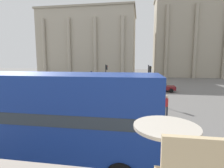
{
  "coord_description": "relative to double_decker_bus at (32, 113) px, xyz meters",
  "views": [
    {
      "loc": [
        0.35,
        -1.95,
        4.54
      ],
      "look_at": [
        -2.5,
        15.82,
        2.18
      ],
      "focal_mm": 28.0,
      "sensor_mm": 36.0,
      "label": 1
    }
  ],
  "objects": [
    {
      "name": "double_decker_bus",
      "position": [
        0.0,
        0.0,
        0.0
      ],
      "size": [
        10.92,
        2.74,
        4.03
      ],
      "rotation": [
        0.0,
        0.0,
        -0.08
      ],
      "color": "black",
      "rests_on": "ground_plane"
    },
    {
      "name": "pedestrian_grey",
      "position": [
        2.42,
        16.78,
        -1.33
      ],
      "size": [
        0.32,
        0.32,
        1.64
      ],
      "rotation": [
        0.0,
        0.0,
        6.23
      ],
      "color": "#282B33",
      "rests_on": "ground_plane"
    },
    {
      "name": "pedestrian_red",
      "position": [
        6.83,
        7.72,
        -1.25
      ],
      "size": [
        0.32,
        0.32,
        1.76
      ],
      "rotation": [
        0.0,
        0.0,
        4.16
      ],
      "color": "#282B33",
      "rests_on": "ground_plane"
    },
    {
      "name": "car_maroon",
      "position": [
        7.74,
        20.13,
        -1.57
      ],
      "size": [
        4.2,
        1.93,
        1.35
      ],
      "rotation": [
        0.0,
        0.0,
        5.42
      ],
      "color": "black",
      "rests_on": "ground_plane"
    },
    {
      "name": "traffic_light_far",
      "position": [
        -0.54,
        19.86,
        0.36
      ],
      "size": [
        0.42,
        0.24,
        4.03
      ],
      "color": "black",
      "rests_on": "ground_plane"
    },
    {
      "name": "traffic_light_mid",
      "position": [
        5.64,
        12.51,
        0.42
      ],
      "size": [
        0.42,
        0.24,
        4.14
      ],
      "color": "black",
      "rests_on": "ground_plane"
    },
    {
      "name": "traffic_light_near",
      "position": [
        1.24,
        5.48,
        0.23
      ],
      "size": [
        0.42,
        0.24,
        3.82
      ],
      "color": "black",
      "rests_on": "ground_plane"
    },
    {
      "name": "plaza_building_right",
      "position": [
        22.59,
        48.78,
        9.33
      ],
      "size": [
        28.13,
        11.7,
        23.19
      ],
      "color": "#A39984",
      "rests_on": "ground_plane"
    },
    {
      "name": "cafe_dining_table",
      "position": [
        4.9,
        -5.2,
        1.49
      ],
      "size": [
        0.6,
        0.6,
        0.73
      ],
      "color": "#2D2D30",
      "rests_on": "cafe_floor_slab"
    },
    {
      "name": "car_navy",
      "position": [
        1.57,
        22.27,
        -1.57
      ],
      "size": [
        4.2,
        1.93,
        1.35
      ],
      "rotation": [
        0.0,
        0.0,
        4.76
      ],
      "color": "black",
      "rests_on": "ground_plane"
    },
    {
      "name": "plaza_building_left",
      "position": [
        -10.59,
        46.27,
        7.27
      ],
      "size": [
        27.42,
        16.85,
        19.07
      ],
      "color": "#B2A893",
      "rests_on": "ground_plane"
    }
  ]
}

